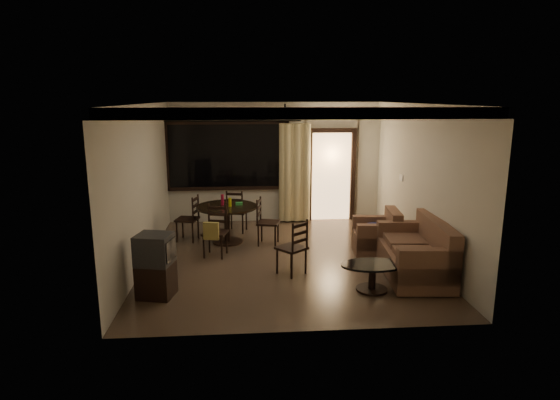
{
  "coord_description": "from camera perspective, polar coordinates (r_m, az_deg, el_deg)",
  "views": [
    {
      "loc": [
        -0.71,
        -8.16,
        2.92
      ],
      "look_at": [
        -0.07,
        0.2,
        1.06
      ],
      "focal_mm": 30.0,
      "sensor_mm": 36.0,
      "label": 1
    }
  ],
  "objects": [
    {
      "name": "room_shell",
      "position": [
        10.07,
        3.09,
        6.27
      ],
      "size": [
        5.5,
        6.7,
        5.5
      ],
      "color": "beige",
      "rests_on": "ground"
    },
    {
      "name": "dining_chair_west",
      "position": [
        9.86,
        -11.14,
        -3.27
      ],
      "size": [
        0.51,
        0.51,
        0.95
      ],
      "rotation": [
        0.0,
        0.0,
        -1.8
      ],
      "color": "black",
      "rests_on": "ground"
    },
    {
      "name": "dining_chair_south",
      "position": [
        8.81,
        -7.91,
        -4.89
      ],
      "size": [
        0.51,
        0.55,
        0.95
      ],
      "rotation": [
        0.0,
        0.0,
        -0.23
      ],
      "color": "black",
      "rests_on": "ground"
    },
    {
      "name": "dining_chair_north",
      "position": [
        10.34,
        -5.28,
        -2.34
      ],
      "size": [
        0.51,
        0.51,
        0.95
      ],
      "rotation": [
        0.0,
        0.0,
        2.91
      ],
      "color": "black",
      "rests_on": "ground"
    },
    {
      "name": "dining_chair_east",
      "position": [
        9.42,
        -1.51,
        -3.76
      ],
      "size": [
        0.51,
        0.51,
        0.95
      ],
      "rotation": [
        0.0,
        0.0,
        1.34
      ],
      "color": "black",
      "rests_on": "ground"
    },
    {
      "name": "armchair",
      "position": [
        9.08,
        11.95,
        -4.28
      ],
      "size": [
        0.9,
        0.9,
        0.82
      ],
      "rotation": [
        0.0,
        0.0,
        -0.11
      ],
      "color": "#492A22",
      "rests_on": "ground"
    },
    {
      "name": "side_chair",
      "position": [
        7.89,
        1.47,
        -7.05
      ],
      "size": [
        0.59,
        0.59,
        0.95
      ],
      "rotation": [
        0.0,
        0.0,
        3.84
      ],
      "color": "black",
      "rests_on": "ground"
    },
    {
      "name": "dining_table",
      "position": [
        9.52,
        -6.47,
        -1.66
      ],
      "size": [
        1.23,
        1.23,
        0.99
      ],
      "rotation": [
        0.0,
        0.0,
        -0.23
      ],
      "color": "black",
      "rests_on": "ground"
    },
    {
      "name": "tv_cabinet",
      "position": [
        7.21,
        -14.93,
        -7.71
      ],
      "size": [
        0.59,
        0.55,
        0.96
      ],
      "rotation": [
        0.0,
        0.0,
        -0.22
      ],
      "color": "black",
      "rests_on": "ground"
    },
    {
      "name": "coffee_table",
      "position": [
        7.37,
        11.2,
        -8.69
      ],
      "size": [
        0.98,
        0.59,
        0.43
      ],
      "rotation": [
        0.0,
        0.0,
        0.24
      ],
      "color": "black",
      "rests_on": "ground"
    },
    {
      "name": "ground",
      "position": [
        8.69,
        0.57,
        -7.13
      ],
      "size": [
        5.5,
        5.5,
        0.0
      ],
      "primitive_type": "plane",
      "color": "#7F6651",
      "rests_on": "ground"
    },
    {
      "name": "sofa",
      "position": [
        8.07,
        16.48,
        -6.43
      ],
      "size": [
        1.08,
        1.82,
        0.93
      ],
      "rotation": [
        0.0,
        0.0,
        -0.09
      ],
      "color": "#492A22",
      "rests_on": "ground"
    }
  ]
}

